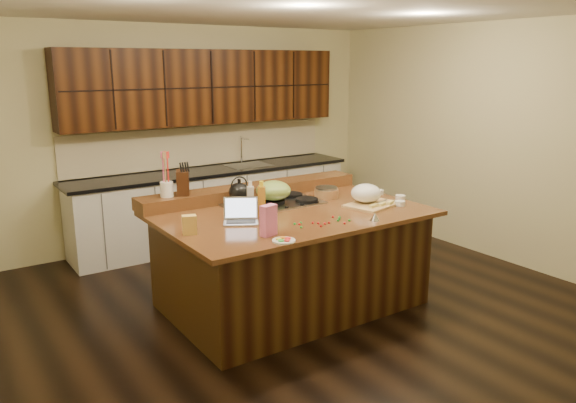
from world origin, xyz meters
TOP-DOWN VIEW (x-y plane):
  - room at (0.00, 0.00)m, footprint 5.52×5.02m
  - island at (0.00, 0.00)m, footprint 2.40×1.60m
  - back_ledge at (0.00, 0.70)m, footprint 2.40×0.30m
  - cooktop at (0.00, 0.30)m, footprint 0.92×0.52m
  - back_counter at (0.30, 2.23)m, footprint 3.70×0.66m
  - kettle at (-0.30, 0.43)m, footprint 0.22×0.22m
  - green_bowl at (0.00, 0.30)m, footprint 0.40×0.40m
  - laptop at (-0.56, -0.06)m, footprint 0.37×0.35m
  - oil_bottle at (-0.32, -0.01)m, footprint 0.07×0.07m
  - vinegar_bottle at (-0.35, 0.14)m, footprint 0.07×0.07m
  - wooden_tray at (0.74, -0.21)m, footprint 0.57×0.47m
  - ramekin_a at (0.98, -0.41)m, footprint 0.10×0.10m
  - ramekin_b at (1.15, -0.24)m, footprint 0.12×0.12m
  - ramekin_c at (1.14, 0.06)m, footprint 0.10×0.10m
  - strainer_bowl at (0.59, 0.23)m, footprint 0.25×0.25m
  - kitchen_timer at (0.42, -0.66)m, footprint 0.09×0.09m
  - pink_bag at (-0.57, -0.52)m, footprint 0.15×0.10m
  - candy_plate at (-0.55, -0.71)m, footprint 0.19×0.19m
  - package_box at (-1.07, -0.14)m, footprint 0.13×0.11m
  - utensil_crock at (-0.91, 0.70)m, footprint 0.15×0.15m
  - knife_block at (-0.75, 0.70)m, footprint 0.18×0.22m
  - gumdrop_0 at (-0.05, -0.48)m, footprint 0.02×0.02m
  - gumdrop_1 at (0.19, -0.47)m, footprint 0.02×0.02m
  - gumdrop_2 at (0.13, -0.61)m, footprint 0.02×0.02m
  - gumdrop_3 at (-0.23, -0.39)m, footprint 0.02×0.02m
  - gumdrop_4 at (0.03, -0.52)m, footprint 0.02×0.02m
  - gumdrop_5 at (0.22, -0.56)m, footprint 0.02×0.02m
  - gumdrop_6 at (-0.08, -0.45)m, footprint 0.02×0.02m
  - gumdrop_7 at (0.22, -0.44)m, footprint 0.02×0.02m
  - gumdrop_8 at (0.18, -0.40)m, footprint 0.02×0.02m
  - gumdrop_9 at (-0.17, -0.39)m, footprint 0.02×0.02m
  - gumdrop_10 at (-0.09, -0.56)m, footprint 0.02×0.02m
  - gumdrop_11 at (-0.24, -0.50)m, footprint 0.02×0.02m
  - gumdrop_12 at (-0.01, -0.53)m, footprint 0.02×0.02m
  - gumdrop_13 at (0.14, -0.51)m, footprint 0.02×0.02m
  - gumdrop_14 at (-0.20, -0.42)m, footprint 0.02×0.02m

SIDE VIEW (x-z plane):
  - island at x=0.00m, z-range 0.00..0.92m
  - candy_plate at x=-0.55m, z-range 0.92..0.93m
  - gumdrop_0 at x=-0.05m, z-range 0.92..0.94m
  - gumdrop_1 at x=0.19m, z-range 0.92..0.94m
  - gumdrop_2 at x=0.13m, z-range 0.92..0.94m
  - gumdrop_3 at x=-0.23m, z-range 0.92..0.94m
  - gumdrop_4 at x=0.03m, z-range 0.92..0.94m
  - gumdrop_5 at x=0.22m, z-range 0.92..0.94m
  - gumdrop_6 at x=-0.08m, z-range 0.92..0.94m
  - gumdrop_7 at x=0.22m, z-range 0.92..0.94m
  - gumdrop_8 at x=0.18m, z-range 0.92..0.94m
  - gumdrop_9 at x=-0.17m, z-range 0.92..0.94m
  - gumdrop_10 at x=-0.09m, z-range 0.92..0.94m
  - gumdrop_11 at x=-0.24m, z-range 0.92..0.94m
  - gumdrop_12 at x=-0.01m, z-range 0.92..0.94m
  - gumdrop_13 at x=0.14m, z-range 0.92..0.94m
  - gumdrop_14 at x=-0.20m, z-range 0.92..0.94m
  - cooktop at x=0.00m, z-range 0.91..0.96m
  - ramekin_a at x=0.98m, z-range 0.92..0.96m
  - ramekin_b at x=1.15m, z-range 0.92..0.96m
  - ramekin_c at x=1.14m, z-range 0.92..0.96m
  - kitchen_timer at x=0.42m, z-range 0.92..0.99m
  - strainer_bowl at x=0.59m, z-range 0.92..1.01m
  - laptop at x=-0.56m, z-range 0.87..1.08m
  - back_ledge at x=0.00m, z-range 0.92..1.04m
  - back_counter at x=0.30m, z-range -0.22..2.18m
  - package_box at x=-1.07m, z-range 0.92..1.07m
  - wooden_tray at x=0.74m, z-range 0.91..1.11m
  - pink_bag at x=-0.57m, z-range 0.92..1.17m
  - vinegar_bottle at x=-0.35m, z-range 0.92..1.17m
  - oil_bottle at x=-0.32m, z-range 0.92..1.19m
  - kettle at x=-0.30m, z-range 0.97..1.15m
  - green_bowl at x=0.00m, z-range 0.97..1.15m
  - utensil_crock at x=-0.91m, z-range 1.04..1.18m
  - knife_block at x=-0.75m, z-range 1.04..1.27m
  - room at x=0.00m, z-range -0.01..2.71m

